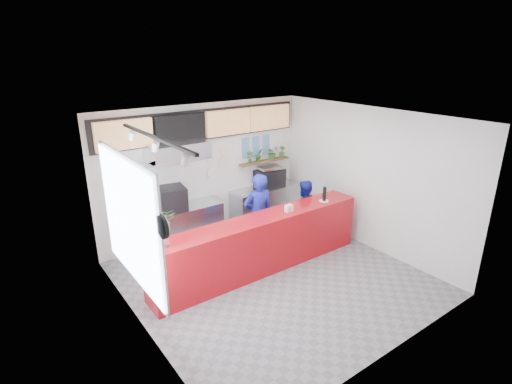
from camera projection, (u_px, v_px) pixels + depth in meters
floor at (274, 278)px, 7.52m from camera, size 5.00×5.00×0.00m
ceiling at (276, 118)px, 6.51m from camera, size 5.00×5.00×0.00m
wall_back at (205, 171)px, 8.92m from camera, size 5.00×0.00×5.00m
wall_left at (137, 242)px, 5.63m from camera, size 0.00×5.00×5.00m
wall_right at (367, 179)px, 8.40m from camera, size 0.00×5.00×5.00m
service_counter at (261, 244)px, 7.64m from camera, size 4.50×0.60×1.10m
cream_band at (203, 122)px, 8.54m from camera, size 5.00×0.02×0.80m
prep_bench at (181, 227)px, 8.60m from camera, size 1.80×0.60×0.90m
panini_oven at (172, 199)px, 8.27m from camera, size 0.63×0.63×0.49m
extraction_hood at (177, 151)px, 7.99m from camera, size 1.20×0.70×0.35m
hood_lip at (178, 160)px, 8.06m from camera, size 1.20×0.69×0.31m
right_bench at (266, 204)px, 9.87m from camera, size 1.80×0.60×0.90m
espresso_machine at (270, 178)px, 9.71m from camera, size 0.72×0.56×0.43m
espresso_tray at (270, 168)px, 9.62m from camera, size 0.60×0.45×0.05m
herb_shelf at (265, 161)px, 9.73m from camera, size 1.40×0.18×0.04m
menu_board_far_left at (124, 135)px, 7.50m from camera, size 1.10×0.10×0.55m
menu_board_mid_left at (180, 128)px, 8.15m from camera, size 1.10×0.10×0.55m
menu_board_mid_right at (228, 122)px, 8.79m from camera, size 1.10×0.10×0.55m
menu_board_far_right at (270, 117)px, 9.44m from camera, size 1.10×0.10×0.55m
soffit at (204, 125)px, 8.54m from camera, size 4.80×0.04×0.65m
window_pane at (130, 221)px, 5.80m from camera, size 0.04×2.20×1.90m
window_frame at (131, 221)px, 5.81m from camera, size 0.03×2.30×2.00m
wall_clock_rim at (162, 227)px, 4.78m from camera, size 0.05×0.30×0.30m
wall_clock_face at (165, 226)px, 4.80m from camera, size 0.02×0.26×0.26m
track_rail at (155, 138)px, 5.37m from camera, size 0.05×2.40×0.04m
dec_plate_a at (211, 160)px, 8.89m from camera, size 0.24×0.03×0.24m
dec_plate_b at (223, 162)px, 9.09m from camera, size 0.24×0.03×0.24m
dec_plate_c at (212, 172)px, 8.99m from camera, size 0.24×0.03×0.24m
dec_plate_d at (224, 151)px, 9.04m from camera, size 0.24×0.03×0.24m
photo_frame_a at (246, 143)px, 9.35m from camera, size 0.20×0.02×0.25m
photo_frame_b at (256, 141)px, 9.51m from camera, size 0.20×0.02×0.25m
photo_frame_c at (266, 140)px, 9.68m from camera, size 0.20×0.02×0.25m
photo_frame_d at (246, 153)px, 9.43m from camera, size 0.20×0.02×0.25m
photo_frame_e at (256, 152)px, 9.60m from camera, size 0.20×0.02×0.25m
photo_frame_f at (266, 150)px, 9.76m from camera, size 0.20×0.02×0.25m
staff_center at (258, 215)px, 8.15m from camera, size 0.71×0.53×1.75m
staff_right at (303, 211)px, 8.80m from camera, size 0.69×0.54×1.40m
herb_a at (250, 157)px, 9.43m from camera, size 0.18×0.15×0.30m
herb_b at (259, 155)px, 9.57m from camera, size 0.19×0.16×0.32m
herb_c at (272, 152)px, 9.80m from camera, size 0.34×0.31×0.32m
herb_d at (282, 152)px, 9.98m from camera, size 0.18×0.17×0.27m
glass_vase at (164, 241)px, 6.32m from camera, size 0.16×0.16×0.19m
basil_vase at (163, 221)px, 6.21m from camera, size 0.46×0.42×0.43m
napkin_holder at (289, 208)px, 7.72m from camera, size 0.15×0.10×0.13m
white_plate at (324, 201)px, 8.26m from camera, size 0.22×0.22×0.01m
pepper_mill at (324, 194)px, 8.21m from camera, size 0.08×0.08×0.29m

